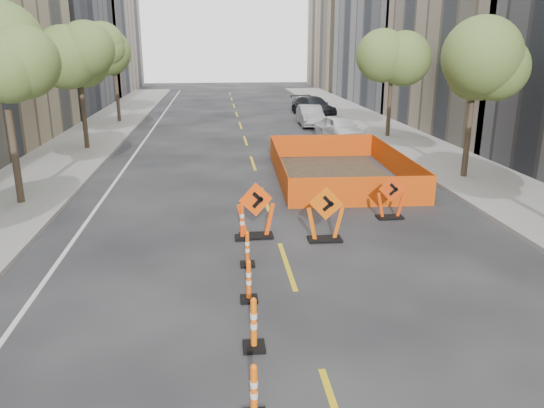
{
  "coord_description": "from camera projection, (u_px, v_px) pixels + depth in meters",
  "views": [
    {
      "loc": [
        -1.68,
        -8.23,
        5.36
      ],
      "look_at": [
        -0.19,
        5.73,
        1.1
      ],
      "focal_mm": 35.0,
      "sensor_mm": 36.0,
      "label": 1
    }
  ],
  "objects": [
    {
      "name": "bld_right_c",
      "position": [
        524.0,
        15.0,
        31.9
      ],
      "size": [
        12.0,
        16.0,
        14.0
      ],
      "primitive_type": "cube",
      "color": "gray",
      "rests_on": "ground"
    },
    {
      "name": "sidewalk_right",
      "position": [
        477.0,
        177.0,
        21.87
      ],
      "size": [
        4.0,
        90.0,
        0.15
      ],
      "primitive_type": "cube",
      "color": "gray",
      "rests_on": "ground"
    },
    {
      "name": "bld_left_d",
      "position": [
        24.0,
        23.0,
        43.11
      ],
      "size": [
        12.0,
        16.0,
        14.0
      ],
      "primitive_type": "cube",
      "color": "#4C4C51",
      "rests_on": "ground"
    },
    {
      "name": "parked_car_mid",
      "position": [
        310.0,
        116.0,
        35.85
      ],
      "size": [
        1.53,
        4.18,
        1.37
      ],
      "primitive_type": "imported",
      "rotation": [
        0.0,
        0.0,
        -0.02
      ],
      "color": "gray",
      "rests_on": "ground"
    },
    {
      "name": "tree_l_b",
      "position": [
        3.0,
        71.0,
        16.91
      ],
      "size": [
        2.8,
        2.8,
        5.95
      ],
      "color": "#382B1E",
      "rests_on": "ground"
    },
    {
      "name": "channelizer_5",
      "position": [
        247.0,
        249.0,
        13.21
      ],
      "size": [
        0.36,
        0.36,
        0.92
      ],
      "primitive_type": null,
      "color": "#E84F09",
      "rests_on": "ground"
    },
    {
      "name": "chevron_sign_right",
      "position": [
        391.0,
        197.0,
        16.76
      ],
      "size": [
        0.98,
        0.65,
        1.39
      ],
      "primitive_type": null,
      "rotation": [
        0.0,
        0.0,
        -0.11
      ],
      "color": "red",
      "rests_on": "ground"
    },
    {
      "name": "chevron_sign_left",
      "position": [
        256.0,
        210.0,
        15.06
      ],
      "size": [
        1.21,
        0.88,
        1.64
      ],
      "primitive_type": null,
      "rotation": [
        0.0,
        0.0,
        0.22
      ],
      "color": "#F5480A",
      "rests_on": "ground"
    },
    {
      "name": "safety_fence",
      "position": [
        338.0,
        165.0,
        22.03
      ],
      "size": [
        5.32,
        8.72,
        1.07
      ],
      "primitive_type": null,
      "rotation": [
        0.0,
        0.0,
        -0.03
      ],
      "color": "#D8480B",
      "rests_on": "ground"
    },
    {
      "name": "channelizer_6",
      "position": [
        242.0,
        221.0,
        14.99
      ],
      "size": [
        0.43,
        0.43,
        1.08
      ],
      "primitive_type": null,
      "color": "#F5430A",
      "rests_on": "ground"
    },
    {
      "name": "bld_right_e",
      "position": [
        366.0,
        21.0,
        64.72
      ],
      "size": [
        12.0,
        14.0,
        16.0
      ],
      "primitive_type": "cube",
      "color": "tan",
      "rests_on": "ground"
    },
    {
      "name": "sidewalk_left",
      "position": [
        23.0,
        189.0,
        20.05
      ],
      "size": [
        4.0,
        90.0,
        0.15
      ],
      "primitive_type": "cube",
      "color": "gray",
      "rests_on": "ground"
    },
    {
      "name": "parked_car_near",
      "position": [
        339.0,
        128.0,
        30.4
      ],
      "size": [
        2.53,
        4.44,
        1.43
      ],
      "primitive_type": "imported",
      "rotation": [
        0.0,
        0.0,
        0.21
      ],
      "color": "silver",
      "rests_on": "ground"
    },
    {
      "name": "channelizer_4",
      "position": [
        249.0,
        281.0,
        11.38
      ],
      "size": [
        0.38,
        0.38,
        0.96
      ],
      "primitive_type": null,
      "color": "#FE570A",
      "rests_on": "ground"
    },
    {
      "name": "tree_r_b",
      "position": [
        475.0,
        66.0,
        20.52
      ],
      "size": [
        2.8,
        2.8,
        5.95
      ],
      "color": "#382B1E",
      "rests_on": "ground"
    },
    {
      "name": "tree_r_c",
      "position": [
        392.0,
        59.0,
        30.03
      ],
      "size": [
        2.8,
        2.8,
        5.95
      ],
      "color": "#382B1E",
      "rests_on": "ground"
    },
    {
      "name": "channelizer_2",
      "position": [
        254.0,
        392.0,
        7.74
      ],
      "size": [
        0.37,
        0.37,
        0.94
      ],
      "primitive_type": null,
      "color": "#FF5F0A",
      "rests_on": "ground"
    },
    {
      "name": "channelizer_3",
      "position": [
        254.0,
        324.0,
        9.55
      ],
      "size": [
        0.41,
        0.41,
        1.03
      ],
      "primitive_type": null,
      "color": "orange",
      "rests_on": "ground"
    },
    {
      "name": "ground_plane",
      "position": [
        316.0,
        353.0,
        9.56
      ],
      "size": [
        140.0,
        140.0,
        0.0
      ],
      "primitive_type": "plane",
      "color": "black"
    },
    {
      "name": "chevron_sign_center",
      "position": [
        326.0,
        214.0,
        14.81
      ],
      "size": [
        1.21,
        0.95,
        1.59
      ],
      "primitive_type": null,
      "rotation": [
        0.0,
        0.0,
        -0.34
      ],
      "color": "#E65B09",
      "rests_on": "ground"
    },
    {
      "name": "parked_car_far",
      "position": [
        313.0,
        106.0,
        40.91
      ],
      "size": [
        3.36,
        5.34,
        1.44
      ],
      "primitive_type": "imported",
      "rotation": [
        0.0,
        0.0,
        0.29
      ],
      "color": "black",
      "rests_on": "ground"
    },
    {
      "name": "tree_l_c",
      "position": [
        78.0,
        61.0,
        26.43
      ],
      "size": [
        2.8,
        2.8,
        5.95
      ],
      "color": "#382B1E",
      "rests_on": "ground"
    },
    {
      "name": "tree_l_d",
      "position": [
        114.0,
        56.0,
        35.94
      ],
      "size": [
        2.8,
        2.8,
        5.95
      ],
      "color": "#382B1E",
      "rests_on": "ground"
    }
  ]
}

